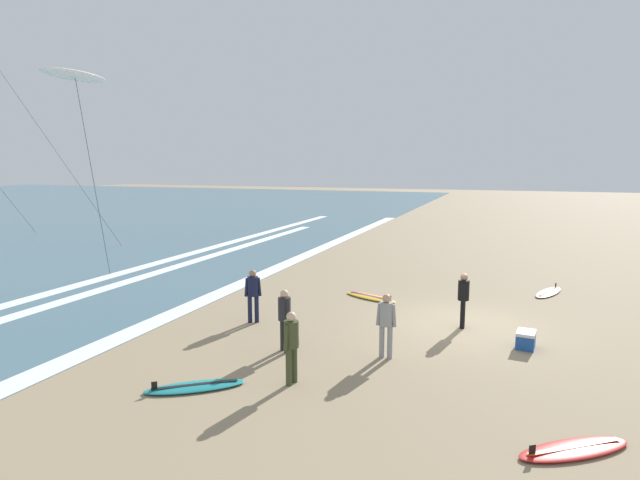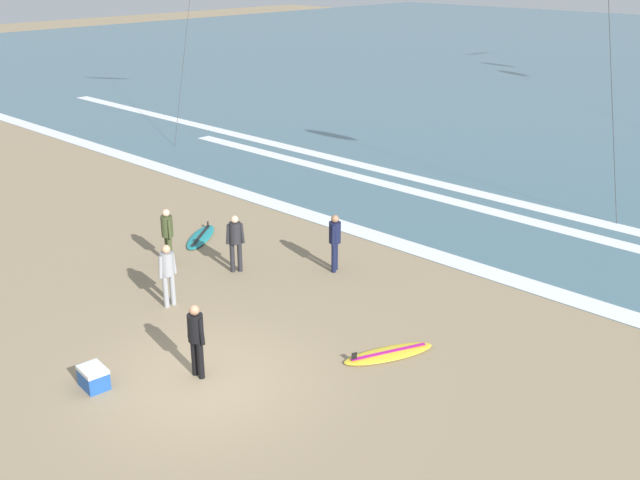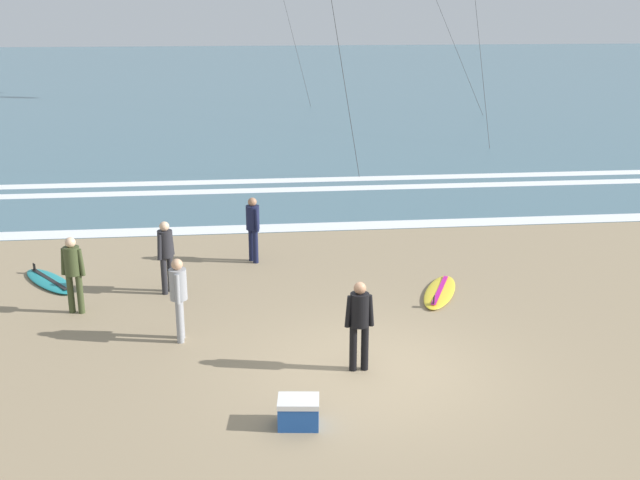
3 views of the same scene
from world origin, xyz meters
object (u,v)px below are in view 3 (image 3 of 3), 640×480
Objects in this scene: surfer_right_near at (253,224)px; cooler_box at (298,412)px; surfboard_foreground_flat at (50,281)px; surfer_foreground_main at (166,251)px; surfer_left_far at (359,318)px; surfer_mid_group at (179,292)px; surfboard_left_pile at (440,292)px; surfer_left_near at (73,268)px.

surfer_right_near is 2.43× the size of cooler_box.
surfer_foreground_main is at bearing -17.98° from surfboard_foreground_flat.
surfer_left_far is 1.00× the size of surfer_mid_group.
surfboard_foreground_flat is at bearing 162.02° from surfer_foreground_main.
cooler_box is at bearing -124.63° from surfer_left_far.
surfer_right_near is at bearing 12.23° from surfboard_foreground_flat.
surfer_foreground_main is at bearing 173.14° from surfboard_left_pile.
surfer_left_far is 2.18m from cooler_box.
surfer_right_near is at bearing 44.61° from surfer_foreground_main.
surfer_foreground_main is 2.98m from surfboard_foreground_flat.
surfer_left_near is at bearing 130.80° from cooler_box.
surfboard_foreground_flat is (-8.53, 1.58, 0.00)m from surfboard_left_pile.
surfer_left_near is 6.36m from cooler_box.
cooler_box is (-3.46, -5.03, 0.18)m from surfboard_left_pile.
surfer_mid_group is at bearing -161.58° from surfboard_left_pile.
cooler_box is (-1.17, -1.69, -0.74)m from surfer_left_far.
surfboard_left_pile is (3.94, -2.57, -0.91)m from surfer_right_near.
surfer_left_far is at bearing -48.68° from surfer_foreground_main.
surfboard_left_pile is at bearing 55.54° from surfer_left_far.
cooler_box reaches higher than surfboard_foreground_flat.
surfer_left_near is 2.43× the size of cooler_box.
surfer_left_far and surfer_mid_group have the same top height.
surfboard_left_pile is 1.06× the size of surfboard_foreground_flat.
surfboard_foreground_flat is 8.33m from cooler_box.
surfboard_left_pile is (5.84, -0.70, -0.91)m from surfer_foreground_main.
surfer_left_near is at bearing -178.18° from surfboard_left_pile.
surfer_mid_group is (-1.45, -4.37, 0.00)m from surfer_right_near.
surfer_right_near is 0.78× the size of surfboard_foreground_flat.
surfboard_foreground_flat is at bearing -167.77° from surfer_right_near.
surfboard_left_pile is (5.40, 1.80, -0.91)m from surfer_mid_group.
surfboard_foreground_flat is (-6.24, 4.91, -0.91)m from surfer_left_far.
cooler_box is at bearing -52.44° from surfboard_foreground_flat.
surfer_right_near is (1.89, 1.87, 0.00)m from surfer_foreground_main.
surfer_mid_group is 2.43× the size of cooler_box.
surfer_mid_group is at bearing -79.99° from surfer_foreground_main.
cooler_box is at bearing -67.42° from surfer_foreground_main.
cooler_box is (1.94, -3.23, -0.74)m from surfer_mid_group.
surfer_left_near is (-5.30, 3.09, 0.00)m from surfer_left_far.
surfer_foreground_main is 0.74× the size of surfboard_left_pile.
surfer_right_near is 4.60m from surfer_left_near.
surfer_left_far is at bearing -124.46° from surfboard_left_pile.
surfer_mid_group is 0.74× the size of surfboard_left_pile.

